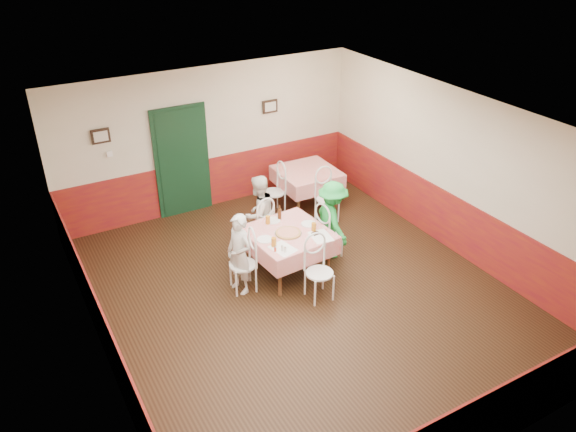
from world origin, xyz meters
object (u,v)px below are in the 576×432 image
main_table (288,252)px  pizza (288,233)px  chair_far (260,227)px  wallet (316,233)px  chair_right (329,233)px  glass_c (268,220)px  chair_near (320,273)px  chair_second_a (274,193)px  chair_second_b (327,199)px  glass_a (274,242)px  glass_b (314,227)px  diner_left (239,254)px  chair_left (243,265)px  second_table (307,188)px  diner_far (259,213)px  diner_right (332,220)px  beer_bottle (279,213)px

main_table → pizza: size_ratio=3.03×
chair_far → main_table: bearing=86.9°
wallet → chair_right: bearing=29.9°
wallet → chair_far: bearing=105.9°
glass_c → chair_near: bearing=-79.6°
chair_second_a → glass_c: size_ratio=6.45×
chair_second_b → glass_a: glass_a is taller
glass_b → diner_left: 1.29m
chair_left → glass_c: same height
chair_far → chair_near: 1.70m
main_table → chair_near: bearing=-85.3°
chair_far → chair_second_a: bearing=-136.0°
second_table → wallet: size_ratio=10.18×
diner_far → main_table: bearing=75.8°
glass_c → diner_far: (0.08, 0.50, -0.14)m
glass_a → diner_right: size_ratio=0.11×
chair_left → chair_near: bearing=58.1°
chair_second_b → diner_far: diner_far is taller
chair_left → chair_second_a: size_ratio=1.00×
chair_second_b → glass_a: bearing=-142.3°
main_table → chair_far: chair_far is taller
second_table → chair_near: (-1.43, -2.74, 0.08)m
chair_left → diner_far: size_ratio=0.65×
main_table → pizza: (-0.02, -0.05, 0.40)m
glass_a → diner_right: bearing=14.8°
chair_right → beer_bottle: bearing=54.8°
diner_left → diner_right: bearing=79.6°
diner_far → glass_c: bearing=61.7°
glass_a → glass_b: 0.78m
chair_second_b → chair_left: bearing=-151.6°
chair_far → diner_right: (0.97, -0.77, 0.24)m
main_table → wallet: wallet is taller
chair_right → glass_b: bearing=106.9°
chair_left → chair_near: same height
main_table → chair_right: size_ratio=1.36×
second_table → glass_c: 2.28m
diner_far → diner_right: size_ratio=1.00×
second_table → beer_bottle: bearing=-134.2°
glass_a → wallet: 0.75m
chair_far → diner_left: bearing=40.3°
beer_bottle → main_table: bearing=-100.7°
chair_far → glass_a: glass_a is taller
chair_second_a → diner_left: bearing=-38.9°
chair_far → glass_b: 1.17m
wallet → diner_far: diner_far is taller
main_table → second_table: size_ratio=1.09×
chair_second_a → diner_left: (-1.65, -1.96, 0.21)m
chair_right → chair_left: bearing=84.7°
second_table → pizza: bearing=-128.2°
main_table → chair_far: bearing=94.7°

